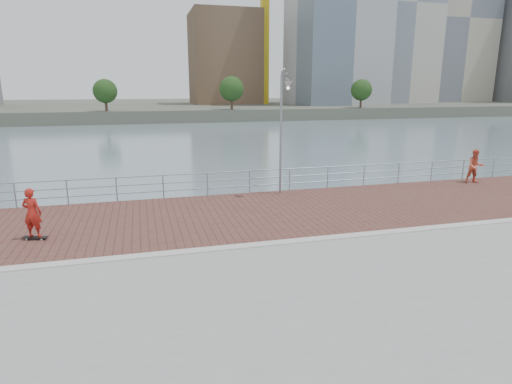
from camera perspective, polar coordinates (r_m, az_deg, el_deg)
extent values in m
plane|color=slate|center=(14.97, 2.06, -14.17)|extent=(400.00, 400.00, 0.00)
cube|color=gray|center=(10.48, 10.81, -21.51)|extent=(40.00, 24.00, 2.00)
cube|color=brown|center=(17.43, -1.38, -2.91)|extent=(40.00, 6.80, 0.02)
cube|color=#B7B5AD|center=(14.13, 2.13, -6.88)|extent=(40.00, 0.40, 0.06)
cube|color=#4C5142|center=(135.30, -13.70, 10.95)|extent=(320.00, 95.00, 2.50)
cylinder|color=#8C9EA8|center=(20.80, -29.43, -0.42)|extent=(0.06, 0.06, 1.10)
cylinder|color=#8C9EA8|center=(20.38, -23.85, -0.07)|extent=(0.06, 0.06, 1.10)
cylinder|color=#8C9EA8|center=(20.16, -18.09, 0.29)|extent=(0.06, 0.06, 1.10)
cylinder|color=#8C9EA8|center=(20.14, -12.26, 0.65)|extent=(0.06, 0.06, 1.10)
cylinder|color=#8C9EA8|center=(20.33, -6.49, 1.00)|extent=(0.06, 0.06, 1.10)
cylinder|color=#8C9EA8|center=(20.73, -0.87, 1.34)|extent=(0.06, 0.06, 1.10)
cylinder|color=#8C9EA8|center=(21.31, 4.49, 1.64)|extent=(0.06, 0.06, 1.10)
cylinder|color=#8C9EA8|center=(22.08, 9.52, 1.92)|extent=(0.06, 0.06, 1.10)
cylinder|color=#8C9EA8|center=(23.00, 14.18, 2.16)|extent=(0.06, 0.06, 1.10)
cylinder|color=#8C9EA8|center=(24.06, 18.46, 2.37)|extent=(0.06, 0.06, 1.10)
cylinder|color=#8C9EA8|center=(25.24, 22.36, 2.55)|extent=(0.06, 0.06, 1.10)
cylinder|color=#8C9EA8|center=(26.53, 25.89, 2.70)|extent=(0.06, 0.06, 1.10)
cylinder|color=#8C9EA8|center=(27.92, 29.09, 2.83)|extent=(0.06, 0.06, 1.10)
cylinder|color=#8C9EA8|center=(20.39, -3.68, 2.68)|extent=(39.00, 0.05, 0.05)
cylinder|color=#8C9EA8|center=(20.47, -3.66, 1.66)|extent=(39.00, 0.05, 0.05)
cylinder|color=#8C9EA8|center=(20.55, -3.64, 0.67)|extent=(39.00, 0.05, 0.05)
cylinder|color=gray|center=(20.28, 3.32, 7.41)|extent=(0.11, 0.11, 5.54)
cylinder|color=gray|center=(19.73, 3.88, 15.29)|extent=(0.07, 0.92, 0.07)
cone|color=#B2B2AD|center=(19.29, 4.33, 14.77)|extent=(0.41, 0.41, 0.32)
cube|color=black|center=(16.31, -27.37, -5.37)|extent=(0.84, 0.44, 0.03)
cylinder|color=beige|center=(16.39, -28.27, -5.56)|extent=(0.07, 0.06, 0.06)
cylinder|color=beige|center=(16.13, -26.66, -5.66)|extent=(0.07, 0.06, 0.06)
cylinder|color=beige|center=(16.51, -28.02, -5.40)|extent=(0.07, 0.06, 0.06)
cylinder|color=beige|center=(16.25, -26.42, -5.49)|extent=(0.07, 0.06, 0.06)
imported|color=#A81E16|center=(16.07, -27.70, -2.48)|extent=(0.71, 0.57, 1.70)
imported|color=#DA5B40|center=(25.69, 27.19, 3.07)|extent=(1.04, 0.92, 1.79)
cube|color=gold|center=(123.18, 1.18, 23.34)|extent=(2.00, 2.00, 50.00)
cube|color=brown|center=(125.18, -4.27, 17.30)|extent=(18.00, 18.00, 24.59)
cube|color=#B2ADA3|center=(144.37, 18.24, 22.26)|extent=(20.00, 20.00, 54.86)
cube|color=#ADA38E|center=(162.81, 23.98, 19.95)|extent=(24.00, 22.00, 50.37)
cylinder|color=#473323|center=(89.86, -19.38, 11.27)|extent=(0.50, 0.50, 3.58)
sphere|color=#193814|center=(89.83, -19.48, 12.57)|extent=(4.60, 4.60, 4.60)
cylinder|color=#473323|center=(91.64, -3.27, 12.17)|extent=(0.50, 0.50, 3.96)
sphere|color=#193814|center=(91.60, -3.29, 13.58)|extent=(5.10, 5.10, 5.10)
cylinder|color=#473323|center=(102.15, 13.80, 11.89)|extent=(0.50, 0.50, 3.70)
sphere|color=#193814|center=(102.12, 13.87, 13.08)|extent=(4.76, 4.76, 4.76)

